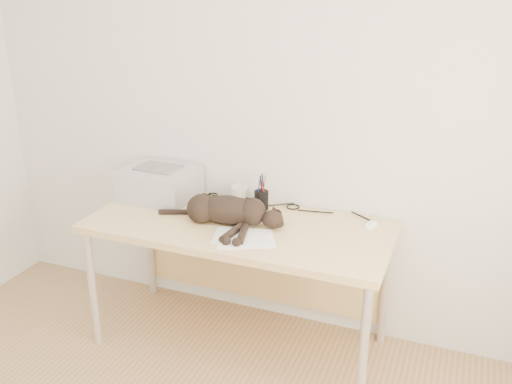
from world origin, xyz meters
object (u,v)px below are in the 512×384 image
at_px(printer, 159,183).
at_px(mouse, 371,223).
at_px(cat, 225,211).
at_px(desk, 245,240).
at_px(mug, 239,194).
at_px(pen_cup, 261,200).

height_order(printer, mouse, printer).
bearing_deg(cat, mouse, 12.97).
bearing_deg(desk, printer, 171.71).
xyz_separation_m(mug, mouse, (0.77, -0.06, -0.03)).
xyz_separation_m(printer, pen_cup, (0.61, 0.06, -0.04)).
distance_m(printer, pen_cup, 0.62).
height_order(pen_cup, mouse, pen_cup).
distance_m(desk, mouse, 0.69).
bearing_deg(cat, pen_cup, 60.99).
bearing_deg(mouse, desk, -156.23).
bearing_deg(desk, mouse, 11.74).
bearing_deg(printer, mug, 13.67).
bearing_deg(printer, desk, -8.29).
height_order(desk, mug, mug).
distance_m(desk, cat, 0.24).
bearing_deg(desk, cat, -120.82).
bearing_deg(pen_cup, mouse, -0.61).
distance_m(cat, mug, 0.31).
relative_size(desk, pen_cup, 7.94).
bearing_deg(mug, pen_cup, -18.21).
bearing_deg(printer, mouse, 2.47).
bearing_deg(mouse, pen_cup, -168.57).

